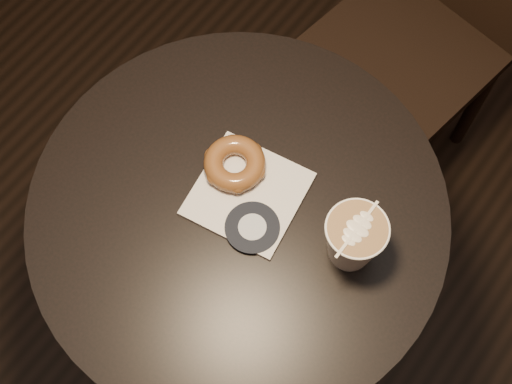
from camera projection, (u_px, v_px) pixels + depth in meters
cafe_table at (240, 247)px, 1.35m from camera, size 0.70×0.70×0.75m
chair at (440, 0)px, 1.59m from camera, size 0.44×0.44×0.98m
pastry_bag at (248, 194)px, 1.18m from camera, size 0.20×0.20×0.01m
doughnut at (235, 164)px, 1.18m from camera, size 0.10×0.10×0.03m
latte_cup at (353, 240)px, 1.09m from camera, size 0.10×0.10×0.11m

